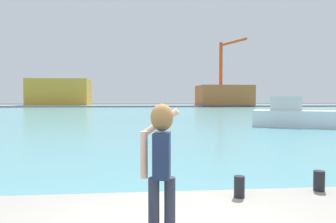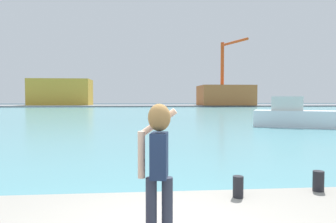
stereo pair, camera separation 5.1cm
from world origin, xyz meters
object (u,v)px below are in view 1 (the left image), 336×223
Objects in this scene: harbor_bollard at (239,187)px; boat_moored at (295,116)px; harbor_bollard_2 at (319,181)px; port_crane at (223,67)px; warehouse_left at (59,92)px; person_photographer at (161,158)px; warehouse_right at (224,95)px.

harbor_bollard is 0.05× the size of boat_moored.
port_crane reaches higher than harbor_bollard_2.
port_crane reaches higher than warehouse_left.
boat_moored is at bearing 63.77° from harbor_bollard_2.
person_photographer is 0.09× the size of port_crane.
port_crane reaches higher than harbor_bollard.
harbor_bollard_2 is at bearing -104.24° from warehouse_right.
port_crane is (22.81, 84.14, 10.91)m from harbor_bollard.
warehouse_left is 1.15× the size of warehouse_right.
warehouse_left reaches higher than warehouse_right.
warehouse_left is at bearing 171.50° from port_crane.
warehouse_left reaches higher than harbor_bollard.
harbor_bollard is 87.86m from port_crane.
port_crane is at bearing 75.87° from harbor_bollard_2.
warehouse_right is 8.52m from port_crane.
person_photographer is 0.24× the size of boat_moored.
harbor_bollard_2 is at bearing -90.51° from boat_moored.
person_photographer reaches higher than harbor_bollard_2.
harbor_bollard is at bearing -74.31° from warehouse_left.
harbor_bollard is at bearing -171.59° from harbor_bollard_2.
warehouse_right is (23.49, 86.17, 2.66)m from harbor_bollard.
warehouse_right is at bearing 74.75° from harbor_bollard.
warehouse_left is at bearing 106.71° from harbor_bollard_2.
warehouse_left is 0.95× the size of port_crane.
boat_moored is 81.37m from warehouse_left.
warehouse_right is (12.71, 67.45, 2.44)m from boat_moored.
person_photographer is 4.42× the size of harbor_bollard_2.
warehouse_left is at bearing 173.95° from warehouse_right.
warehouse_left is (-27.36, 91.14, 3.63)m from harbor_bollard_2.
warehouse_right is (25.04, 87.82, 1.79)m from person_photographer.
person_photographer is at bearing -105.92° from warehouse_right.
port_crane is at bearing -108.70° from warehouse_right.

